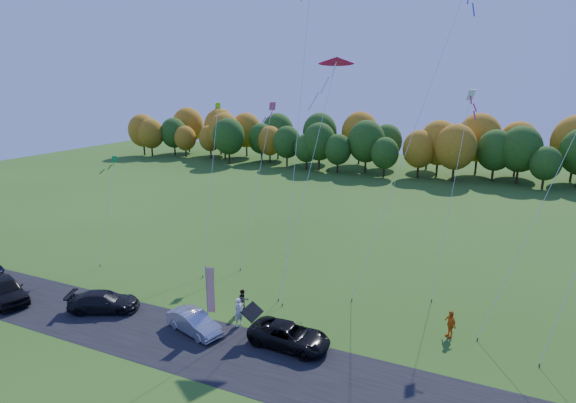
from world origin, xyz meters
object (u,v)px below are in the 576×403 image
at_px(silver_sedan, 194,322).
at_px(person_east, 450,324).
at_px(feather_flag, 210,289).
at_px(black_suv, 289,335).

height_order(silver_sedan, person_east, person_east).
relative_size(silver_sedan, person_east, 2.31).
relative_size(silver_sedan, feather_flag, 0.98).
bearing_deg(feather_flag, person_east, 18.44).
height_order(black_suv, silver_sedan, black_suv).
bearing_deg(silver_sedan, black_suv, -64.13).
distance_m(black_suv, feather_flag, 6.12).
height_order(black_suv, feather_flag, feather_flag).
distance_m(black_suv, person_east, 10.32).
relative_size(black_suv, silver_sedan, 1.22).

